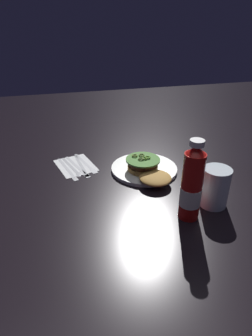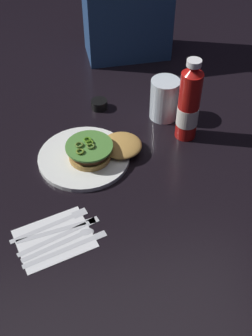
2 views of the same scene
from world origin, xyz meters
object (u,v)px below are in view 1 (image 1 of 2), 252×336
at_px(napkin, 76,165).
at_px(spoon_utensil, 74,169).
at_px(dinner_plate, 144,169).
at_px(water_glass, 215,187).
at_px(burger_sandwich, 147,169).
at_px(fork_utensil, 87,164).
at_px(butter_knife, 82,166).
at_px(table_knife, 78,167).
at_px(condiment_cup, 207,170).
at_px(steak_knife, 68,170).
at_px(ketchup_bottle, 192,186).

bearing_deg(napkin, spoon_utensil, -18.53).
distance_m(dinner_plate, water_glass, 0.32).
bearing_deg(burger_sandwich, fork_utensil, -125.24).
relative_size(butter_knife, fork_utensil, 1.00).
xyz_separation_m(burger_sandwich, table_knife, (-0.13, -0.25, -0.03)).
bearing_deg(condiment_cup, fork_utensil, -111.92).
relative_size(dinner_plate, napkin, 1.50).
distance_m(napkin, spoon_utensil, 0.03).
height_order(dinner_plate, steak_knife, dinner_plate).
height_order(burger_sandwich, spoon_utensil, burger_sandwich).
bearing_deg(dinner_plate, fork_utensil, -114.54).
bearing_deg(napkin, condiment_cup, 69.12).
bearing_deg(ketchup_bottle, condiment_cup, 140.74).
xyz_separation_m(dinner_plate, napkin, (-0.11, -0.26, -0.01)).
distance_m(water_glass, spoon_utensil, 0.55).
relative_size(ketchup_bottle, fork_utensil, 1.31).
height_order(burger_sandwich, napkin, burger_sandwich).
bearing_deg(napkin, butter_knife, 49.97).
xyz_separation_m(ketchup_bottle, fork_utensil, (-0.41, -0.26, -0.11)).
xyz_separation_m(ketchup_bottle, water_glass, (-0.04, 0.11, -0.05)).
xyz_separation_m(ketchup_bottle, spoon_utensil, (-0.39, -0.32, -0.11)).
relative_size(ketchup_bottle, napkin, 1.47).
bearing_deg(dinner_plate, spoon_utensil, -105.20).
xyz_separation_m(napkin, steak_knife, (0.04, -0.03, 0.00)).
relative_size(burger_sandwich, butter_knife, 1.12).
bearing_deg(butter_knife, spoon_utensil, -69.75).
relative_size(ketchup_bottle, table_knife, 1.25).
bearing_deg(ketchup_bottle, water_glass, 110.58).
xyz_separation_m(butter_knife, fork_utensil, (-0.01, 0.02, 0.00)).
distance_m(burger_sandwich, napkin, 0.30).
xyz_separation_m(dinner_plate, ketchup_bottle, (0.31, 0.04, 0.10)).
bearing_deg(steak_knife, condiment_cup, 73.84).
bearing_deg(fork_utensil, butter_knife, -61.64).
bearing_deg(table_knife, fork_utensil, 114.96).
relative_size(steak_knife, table_knife, 1.00).
distance_m(spoon_utensil, fork_utensil, 0.06).
xyz_separation_m(water_glass, butter_knife, (-0.36, -0.39, -0.06)).
height_order(water_glass, butter_knife, water_glass).
xyz_separation_m(ketchup_bottle, napkin, (-0.42, -0.30, -0.11)).
bearing_deg(fork_utensil, condiment_cup, 68.08).
xyz_separation_m(condiment_cup, steak_knife, (-0.15, -0.53, -0.01)).
distance_m(table_knife, butter_knife, 0.02).
bearing_deg(condiment_cup, butter_knife, -109.72).
bearing_deg(spoon_utensil, ketchup_bottle, 39.06).
bearing_deg(dinner_plate, napkin, -112.17).
bearing_deg(burger_sandwich, butter_knife, -120.51).
relative_size(steak_knife, spoon_utensil, 1.15).
bearing_deg(dinner_plate, burger_sandwich, -4.67).
relative_size(steak_knife, butter_knife, 1.04).
xyz_separation_m(steak_knife, table_knife, (-0.01, 0.04, 0.00)).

